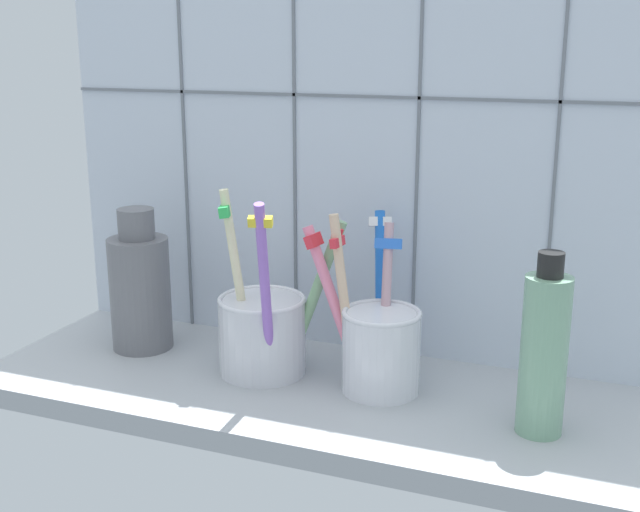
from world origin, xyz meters
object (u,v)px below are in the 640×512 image
(ceramic_vase, at_px, (140,288))
(soap_bottle, at_px, (544,352))
(toothbrush_cup_left, at_px, (263,330))
(toothbrush_cup_right, at_px, (378,342))

(ceramic_vase, xyz_separation_m, soap_bottle, (0.41, -0.04, 0.01))
(toothbrush_cup_left, xyz_separation_m, ceramic_vase, (-0.15, 0.01, 0.02))
(ceramic_vase, bearing_deg, toothbrush_cup_right, -2.50)
(toothbrush_cup_left, xyz_separation_m, toothbrush_cup_right, (0.11, 0.00, 0.00))
(toothbrush_cup_left, relative_size, toothbrush_cup_right, 1.13)
(toothbrush_cup_left, bearing_deg, soap_bottle, -6.30)
(toothbrush_cup_left, relative_size, soap_bottle, 1.19)
(toothbrush_cup_right, distance_m, soap_bottle, 0.15)
(ceramic_vase, distance_m, soap_bottle, 0.41)
(toothbrush_cup_left, distance_m, ceramic_vase, 0.15)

